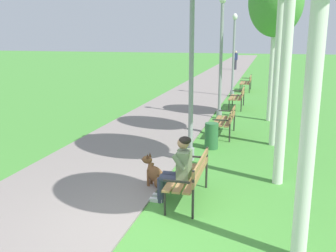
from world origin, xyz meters
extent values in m
plane|color=#478E38|center=(0.00, 0.00, 0.00)|extent=(120.00, 120.00, 0.00)
cube|color=gray|center=(-1.84, 24.00, 0.02)|extent=(3.26, 60.00, 0.04)
cube|color=olive|center=(0.23, 1.24, 0.45)|extent=(0.14, 1.50, 0.04)
cube|color=olive|center=(0.41, 1.24, 0.45)|extent=(0.14, 1.50, 0.04)
cube|color=olive|center=(0.58, 1.24, 0.45)|extent=(0.14, 1.50, 0.04)
cube|color=olive|center=(0.69, 1.24, 0.59)|extent=(0.04, 1.50, 0.11)
cube|color=olive|center=(0.69, 1.24, 0.77)|extent=(0.04, 1.50, 0.11)
cylinder|color=#2D2B28|center=(0.21, 1.93, 0.23)|extent=(0.04, 0.04, 0.45)
cylinder|color=#2D2B28|center=(0.69, 1.93, 0.43)|extent=(0.04, 0.04, 0.85)
cube|color=#2D2B28|center=(0.41, 1.93, 0.63)|extent=(0.45, 0.04, 0.03)
cylinder|color=#2D2B28|center=(0.21, 0.55, 0.23)|extent=(0.04, 0.04, 0.45)
cylinder|color=#2D2B28|center=(0.69, 0.55, 0.43)|extent=(0.04, 0.04, 0.85)
cube|color=#2D2B28|center=(0.41, 0.55, 0.63)|extent=(0.45, 0.04, 0.03)
cube|color=olive|center=(0.32, 6.12, 0.45)|extent=(0.14, 1.50, 0.04)
cube|color=olive|center=(0.50, 6.12, 0.45)|extent=(0.14, 1.50, 0.04)
cube|color=olive|center=(0.67, 6.12, 0.45)|extent=(0.14, 1.50, 0.04)
cube|color=olive|center=(0.78, 6.12, 0.59)|extent=(0.04, 1.50, 0.11)
cube|color=olive|center=(0.78, 6.12, 0.77)|extent=(0.04, 1.50, 0.11)
cylinder|color=#2D2B28|center=(0.30, 6.81, 0.23)|extent=(0.04, 0.04, 0.45)
cylinder|color=#2D2B28|center=(0.78, 6.81, 0.43)|extent=(0.04, 0.04, 0.85)
cube|color=#2D2B28|center=(0.50, 6.81, 0.63)|extent=(0.45, 0.04, 0.03)
cylinder|color=#2D2B28|center=(0.30, 5.43, 0.23)|extent=(0.04, 0.04, 0.45)
cylinder|color=#2D2B28|center=(0.78, 5.43, 0.43)|extent=(0.04, 0.04, 0.85)
cube|color=#2D2B28|center=(0.50, 5.43, 0.63)|extent=(0.45, 0.04, 0.03)
cube|color=olive|center=(0.29, 10.76, 0.45)|extent=(0.14, 1.50, 0.04)
cube|color=olive|center=(0.47, 10.76, 0.45)|extent=(0.14, 1.50, 0.04)
cube|color=olive|center=(0.64, 10.76, 0.45)|extent=(0.14, 1.50, 0.04)
cube|color=olive|center=(0.75, 10.76, 0.59)|extent=(0.04, 1.50, 0.11)
cube|color=olive|center=(0.75, 10.76, 0.77)|extent=(0.04, 1.50, 0.11)
cylinder|color=#2D2B28|center=(0.27, 11.45, 0.23)|extent=(0.04, 0.04, 0.45)
cylinder|color=#2D2B28|center=(0.75, 11.45, 0.43)|extent=(0.04, 0.04, 0.85)
cube|color=#2D2B28|center=(0.47, 11.45, 0.63)|extent=(0.45, 0.04, 0.03)
cylinder|color=#2D2B28|center=(0.27, 10.07, 0.23)|extent=(0.04, 0.04, 0.45)
cylinder|color=#2D2B28|center=(0.75, 10.07, 0.43)|extent=(0.04, 0.04, 0.85)
cube|color=#2D2B28|center=(0.47, 10.07, 0.63)|extent=(0.45, 0.04, 0.03)
cube|color=olive|center=(0.33, 15.95, 0.45)|extent=(0.14, 1.50, 0.04)
cube|color=olive|center=(0.50, 15.95, 0.45)|extent=(0.14, 1.50, 0.04)
cube|color=olive|center=(0.68, 15.95, 0.45)|extent=(0.14, 1.50, 0.04)
cube|color=olive|center=(0.78, 15.95, 0.59)|extent=(0.04, 1.50, 0.11)
cube|color=olive|center=(0.78, 15.95, 0.77)|extent=(0.04, 1.50, 0.11)
cylinder|color=#2D2B28|center=(0.30, 16.64, 0.23)|extent=(0.04, 0.04, 0.45)
cylinder|color=#2D2B28|center=(0.78, 16.64, 0.43)|extent=(0.04, 0.04, 0.85)
cube|color=#2D2B28|center=(0.50, 16.64, 0.63)|extent=(0.45, 0.04, 0.03)
cylinder|color=#2D2B28|center=(0.30, 15.26, 0.23)|extent=(0.04, 0.04, 0.45)
cylinder|color=#2D2B28|center=(0.78, 15.26, 0.43)|extent=(0.04, 0.04, 0.85)
cube|color=#2D2B28|center=(0.50, 15.26, 0.63)|extent=(0.45, 0.04, 0.03)
cylinder|color=#33384C|center=(0.20, 1.23, 0.47)|extent=(0.42, 0.14, 0.14)
cylinder|color=#33384C|center=(-0.01, 1.23, 0.24)|extent=(0.11, 0.11, 0.47)
cube|color=silver|center=(-0.09, 1.23, 0.04)|extent=(0.24, 0.09, 0.07)
cylinder|color=#33384C|center=(0.20, 1.03, 0.47)|extent=(0.42, 0.14, 0.14)
cylinder|color=#33384C|center=(-0.01, 1.03, 0.24)|extent=(0.11, 0.11, 0.47)
cube|color=silver|center=(-0.09, 1.03, 0.04)|extent=(0.24, 0.09, 0.07)
cube|color=#6B7F5B|center=(0.41, 1.13, 0.73)|extent=(0.22, 0.36, 0.52)
cylinder|color=#6B7F5B|center=(0.35, 1.33, 0.83)|extent=(0.25, 0.09, 0.30)
cylinder|color=#6B7F5B|center=(0.35, 0.93, 0.83)|extent=(0.25, 0.09, 0.30)
sphere|color=#A37556|center=(0.39, 1.13, 1.13)|extent=(0.21, 0.21, 0.21)
ellipsoid|color=black|center=(0.42, 1.13, 1.18)|extent=(0.22, 0.23, 0.14)
ellipsoid|color=brown|center=(-0.15, 1.62, 0.16)|extent=(0.42, 0.36, 0.32)
ellipsoid|color=brown|center=(-0.29, 1.66, 0.29)|extent=(0.54, 0.33, 0.48)
ellipsoid|color=#4C2D19|center=(-0.24, 1.64, 0.32)|extent=(0.39, 0.27, 0.27)
cylinder|color=brown|center=(-0.40, 1.75, 0.19)|extent=(0.06, 0.06, 0.38)
cylinder|color=brown|center=(-0.43, 1.63, 0.19)|extent=(0.06, 0.06, 0.38)
cylinder|color=brown|center=(-0.40, 1.68, 0.43)|extent=(0.15, 0.19, 0.19)
ellipsoid|color=brown|center=(-0.48, 1.70, 0.56)|extent=(0.25, 0.19, 0.16)
cone|color=#4C2D19|center=(-0.57, 1.73, 0.55)|extent=(0.12, 0.11, 0.09)
cone|color=#4C2D19|center=(-0.43, 1.74, 0.66)|extent=(0.06, 0.06, 0.09)
cone|color=#4C2D19|center=(-0.45, 1.65, 0.66)|extent=(0.06, 0.06, 0.09)
cylinder|color=brown|center=(0.05, 1.57, 0.03)|extent=(0.28, 0.11, 0.04)
cylinder|color=gray|center=(0.02, 3.57, 0.15)|extent=(0.20, 0.20, 0.30)
cylinder|color=gray|center=(0.02, 3.57, 2.23)|extent=(0.11, 0.11, 4.46)
cylinder|color=gray|center=(0.08, 8.53, 0.15)|extent=(0.20, 0.20, 0.30)
cylinder|color=gray|center=(0.08, 8.53, 2.03)|extent=(0.11, 0.11, 4.06)
cylinder|color=gray|center=(0.02, 13.82, 0.15)|extent=(0.20, 0.20, 0.30)
cylinder|color=gray|center=(0.02, 13.82, 1.85)|extent=(0.11, 0.11, 3.70)
ellipsoid|color=silver|center=(0.02, 13.82, 3.82)|extent=(0.24, 0.24, 0.32)
cylinder|color=silver|center=(2.31, -0.23, 2.01)|extent=(0.21, 0.21, 4.02)
cylinder|color=silver|center=(2.07, 2.56, 2.30)|extent=(0.21, 0.21, 4.61)
cylinder|color=silver|center=(1.97, 5.46, 2.28)|extent=(0.20, 0.20, 4.55)
cylinder|color=silver|center=(1.84, 8.64, 1.69)|extent=(0.18, 0.18, 3.38)
ellipsoid|color=#4C933D|center=(1.84, 8.64, 4.09)|extent=(1.82, 1.74, 2.36)
cylinder|color=#2D6638|center=(0.37, 4.66, 0.35)|extent=(0.36, 0.36, 0.70)
cylinder|color=#383842|center=(-1.18, 28.79, 0.44)|extent=(0.22, 0.22, 0.88)
cube|color=navy|center=(-1.18, 28.79, 1.16)|extent=(0.32, 0.20, 0.56)
sphere|color=beige|center=(-1.18, 28.79, 1.55)|extent=(0.20, 0.20, 0.20)
camera|label=1|loc=(1.79, -5.22, 2.98)|focal=41.00mm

